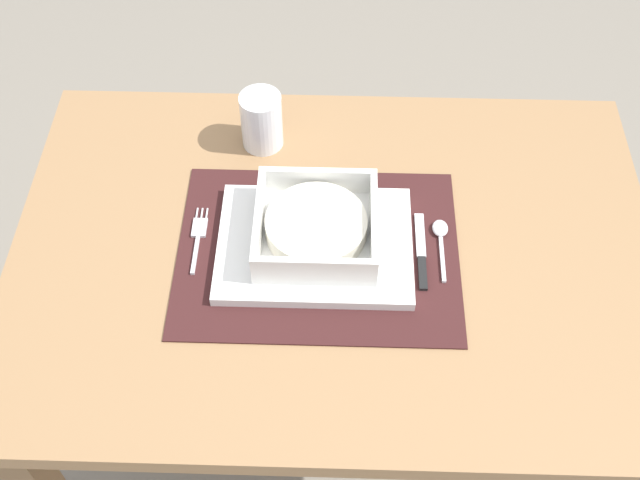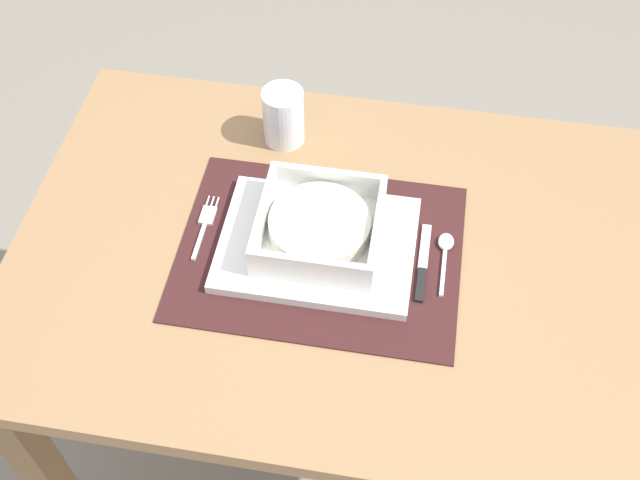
# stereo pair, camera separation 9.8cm
# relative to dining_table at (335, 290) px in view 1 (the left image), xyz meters

# --- Properties ---
(ground_plane) EXTENTS (6.00, 6.00, 0.00)m
(ground_plane) POSITION_rel_dining_table_xyz_m (0.00, 0.00, -0.62)
(ground_plane) COLOR gray
(dining_table) EXTENTS (0.98, 0.68, 0.72)m
(dining_table) POSITION_rel_dining_table_xyz_m (0.00, 0.00, 0.00)
(dining_table) COLOR #936D47
(dining_table) RESTS_ON ground
(placemat) EXTENTS (0.42, 0.32, 0.00)m
(placemat) POSITION_rel_dining_table_xyz_m (-0.02, -0.01, 0.11)
(placemat) COLOR #381919
(placemat) RESTS_ON dining_table
(serving_plate) EXTENTS (0.29, 0.22, 0.02)m
(serving_plate) POSITION_rel_dining_table_xyz_m (-0.03, -0.00, 0.12)
(serving_plate) COLOR white
(serving_plate) RESTS_ON placemat
(porridge_bowl) EXTENTS (0.18, 0.18, 0.06)m
(porridge_bowl) POSITION_rel_dining_table_xyz_m (-0.03, 0.01, 0.15)
(porridge_bowl) COLOR white
(porridge_bowl) RESTS_ON serving_plate
(fork) EXTENTS (0.02, 0.13, 0.00)m
(fork) POSITION_rel_dining_table_xyz_m (-0.21, 0.02, 0.11)
(fork) COLOR silver
(fork) RESTS_ON placemat
(spoon) EXTENTS (0.02, 0.11, 0.01)m
(spoon) POSITION_rel_dining_table_xyz_m (0.16, 0.03, 0.12)
(spoon) COLOR silver
(spoon) RESTS_ON placemat
(butter_knife) EXTENTS (0.01, 0.14, 0.01)m
(butter_knife) POSITION_rel_dining_table_xyz_m (0.13, -0.01, 0.11)
(butter_knife) COLOR black
(butter_knife) RESTS_ON placemat
(bread_knife) EXTENTS (0.01, 0.13, 0.01)m
(bread_knife) POSITION_rel_dining_table_xyz_m (0.11, -0.03, 0.11)
(bread_knife) COLOR #59331E
(bread_knife) RESTS_ON placemat
(drinking_glass) EXTENTS (0.07, 0.07, 0.10)m
(drinking_glass) POSITION_rel_dining_table_xyz_m (-0.12, 0.22, 0.15)
(drinking_glass) COLOR white
(drinking_glass) RESTS_ON dining_table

